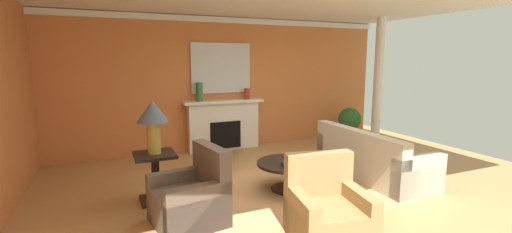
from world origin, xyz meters
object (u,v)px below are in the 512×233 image
Objects in this scene: armchair_facing_fireplace at (328,215)px; armchair_near_window at (191,199)px; potted_plant at (349,122)px; side_table at (156,174)px; vase_mantel_left at (199,92)px; vase_mantel_right at (247,94)px; table_lamp at (153,117)px; mantel_mirror at (221,68)px; fireplace at (224,126)px; coffee_table at (289,169)px; sofa at (371,160)px.

armchair_near_window is at bearing 141.08° from armchair_facing_fireplace.
side_table is at bearing -158.87° from potted_plant.
vase_mantel_left reaches higher than side_table.
vase_mantel_right reaches higher than armchair_near_window.
armchair_near_window is at bearing -106.47° from vase_mantel_left.
vase_mantel_right is at bearing 44.82° from table_lamp.
vase_mantel_left is 1.67× the size of vase_mantel_right.
table_lamp is at bearing -158.87° from potted_plant.
mantel_mirror is 1.81× the size of table_lamp.
fireplace is at bearing 52.91° from table_lamp.
vase_mantel_left reaches higher than coffee_table.
vase_mantel_right reaches higher than sofa.
mantel_mirror reaches higher than vase_mantel_left.
armchair_facing_fireplace is 1.14× the size of potted_plant.
mantel_mirror is at bearing 54.25° from table_lamp.
coffee_table is at bearing 76.81° from armchair_facing_fireplace.
potted_plant is (4.91, 1.90, -0.73)m from table_lamp.
fireplace is at bearing 52.91° from side_table.
vase_mantel_left reaches higher than table_lamp.
vase_mantel_right is 2.70m from potted_plant.
mantel_mirror is 4.69m from armchair_facing_fireplace.
potted_plant is at bearing -6.98° from vase_mantel_left.
table_lamp is 3.07× the size of vase_mantel_right.
table_lamp is at bearing 168.24° from coffee_table.
sofa is at bearing 37.52° from armchair_facing_fireplace.
side_table is 5.27m from potted_plant.
side_table is (-1.94, 0.40, 0.06)m from coffee_table.
coffee_table is 3.00m from vase_mantel_left.
fireplace is 3.14m from potted_plant.
table_lamp is at bearing 109.20° from armchair_near_window.
armchair_facing_fireplace reaches higher than potted_plant.
vase_mantel_left is (-2.26, 2.78, 1.02)m from sofa.
mantel_mirror is 0.76m from vase_mantel_left.
armchair_facing_fireplace is 1.27× the size of table_lamp.
armchair_near_window reaches higher than sofa.
vase_mantel_right is (2.36, 2.35, 0.84)m from side_table.
mantel_mirror is at bearing 168.75° from potted_plant.
sofa is 3.73m from vase_mantel_left.
sofa is 3.16m from vase_mantel_right.
armchair_near_window is 3.94m from vase_mantel_right.
sofa is 2.72m from potted_plant.
potted_plant is at bearing 48.94° from armchair_facing_fireplace.
vase_mantel_left is at bearing -162.82° from mantel_mirror.
armchair_facing_fireplace is 5.07m from potted_plant.
vase_mantel_right is at bearing 112.67° from sofa.
mantel_mirror reaches higher than sofa.
vase_mantel_right is at bearing -5.11° from fireplace.
table_lamp is 5.32m from potted_plant.
sofa is (1.71, -2.83, -0.23)m from fireplace.
vase_mantel_left reaches higher than potted_plant.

